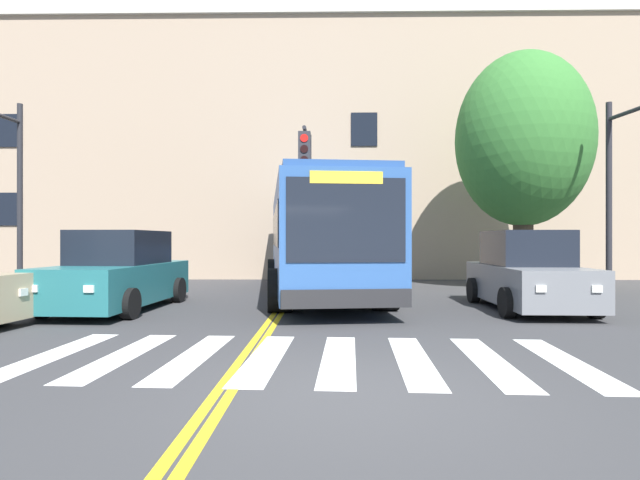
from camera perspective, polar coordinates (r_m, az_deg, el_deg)
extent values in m
plane|color=#38383A|center=(5.64, 3.41, -17.14)|extent=(120.00, 120.00, 0.00)
cube|color=white|center=(8.37, -28.05, -11.44)|extent=(0.61, 3.05, 0.01)
cube|color=white|center=(7.89, -21.51, -12.15)|extent=(0.61, 3.05, 0.01)
cube|color=white|center=(7.52, -14.19, -12.75)|extent=(0.61, 3.05, 0.01)
cube|color=white|center=(7.28, -6.22, -13.18)|extent=(0.61, 3.05, 0.01)
cube|color=white|center=(7.18, 2.15, -13.36)|extent=(0.61, 3.05, 0.01)
cube|color=white|center=(7.23, 10.58, -13.27)|extent=(0.61, 3.05, 0.01)
cube|color=white|center=(7.42, 18.72, -12.92)|extent=(0.61, 3.05, 0.01)
cube|color=white|center=(7.75, 26.28, -12.36)|extent=(0.61, 3.05, 0.01)
cube|color=gold|center=(21.11, -2.40, -4.53)|extent=(0.12, 36.00, 0.01)
cube|color=gold|center=(21.10, -1.96, -4.53)|extent=(0.12, 36.00, 0.01)
cube|color=#2D5699|center=(14.90, -0.16, 0.22)|extent=(3.84, 10.85, 2.74)
cube|color=black|center=(15.09, 4.78, 1.26)|extent=(1.19, 9.70, 0.99)
cube|color=black|center=(14.83, -5.18, 1.28)|extent=(1.19, 9.70, 0.99)
cube|color=black|center=(9.63, 3.04, 2.31)|extent=(2.32, 0.30, 1.64)
cube|color=yellow|center=(9.69, 3.05, 7.17)|extent=(1.42, 0.20, 0.24)
cube|color=#232326|center=(9.66, 3.07, -6.72)|extent=(2.53, 0.40, 0.36)
cube|color=#294E89|center=(14.98, -0.16, 5.77)|extent=(3.63, 10.41, 0.16)
cylinder|color=black|center=(11.91, 7.43, -5.59)|extent=(0.68, 1.07, 1.01)
cylinder|color=black|center=(11.59, -4.63, -5.74)|extent=(0.68, 1.07, 1.01)
cylinder|color=black|center=(17.47, 3.11, -3.82)|extent=(0.68, 1.07, 1.01)
cylinder|color=black|center=(17.25, -5.07, -3.86)|extent=(0.68, 1.07, 1.01)
cube|color=#236B70|center=(12.92, -22.09, -4.57)|extent=(2.11, 4.75, 0.91)
cube|color=black|center=(13.01, -21.82, -0.77)|extent=(1.80, 2.32, 0.80)
cube|color=white|center=(10.57, -24.91, -5.09)|extent=(0.20, 0.05, 0.14)
cube|color=white|center=(11.16, -30.01, -4.82)|extent=(0.20, 0.05, 0.14)
cylinder|color=black|center=(11.24, -20.89, -6.82)|extent=(0.25, 0.67, 0.66)
cylinder|color=black|center=(12.17, -29.19, -6.30)|extent=(0.25, 0.67, 0.66)
cylinder|color=black|center=(13.91, -15.89, -5.51)|extent=(0.25, 0.67, 0.66)
cylinder|color=black|center=(14.66, -23.00, -5.23)|extent=(0.25, 0.67, 0.66)
cube|color=slate|center=(12.93, 22.62, -4.64)|extent=(1.89, 4.28, 0.88)
cube|color=black|center=(13.01, 22.42, -0.84)|extent=(1.66, 2.07, 0.83)
cube|color=white|center=(11.19, 29.10, -4.91)|extent=(0.20, 0.04, 0.14)
cube|color=white|center=(10.74, 23.94, -5.11)|extent=(0.20, 0.04, 0.14)
cylinder|color=black|center=(12.13, 28.93, -6.32)|extent=(0.23, 0.66, 0.66)
cylinder|color=black|center=(11.42, 20.59, -6.71)|extent=(0.23, 0.66, 0.66)
cylinder|color=black|center=(14.52, 24.21, -5.28)|extent=(0.23, 0.66, 0.66)
cylinder|color=black|center=(13.93, 17.14, -5.50)|extent=(0.23, 0.66, 0.66)
cube|color=#AD1E1E|center=(24.84, -1.49, -2.40)|extent=(2.35, 4.57, 0.90)
cube|color=black|center=(24.95, -1.44, -0.44)|extent=(1.89, 2.29, 0.80)
cube|color=white|center=(22.57, -1.01, -2.41)|extent=(0.20, 0.06, 0.14)
cube|color=white|center=(22.77, -3.76, -2.39)|extent=(0.20, 0.06, 0.14)
cylinder|color=black|center=(23.38, 0.25, -3.28)|extent=(0.30, 0.68, 0.66)
cylinder|color=black|center=(23.70, -4.26, -3.24)|extent=(0.30, 0.68, 0.66)
cylinder|color=black|center=(26.07, 1.04, -2.95)|extent=(0.30, 0.68, 0.66)
cylinder|color=black|center=(26.36, -3.03, -2.92)|extent=(0.30, 0.68, 0.66)
cube|color=white|center=(10.93, -30.78, -5.14)|extent=(0.06, 0.20, 0.14)
cylinder|color=black|center=(11.75, -32.73, -6.66)|extent=(0.62, 0.29, 0.60)
cylinder|color=#28282D|center=(16.03, 30.13, 3.86)|extent=(0.16, 0.16, 5.49)
cylinder|color=#28282D|center=(17.57, -31.08, 3.99)|extent=(0.16, 0.16, 5.78)
cylinder|color=#28282D|center=(16.77, -1.25, 3.19)|extent=(0.16, 0.16, 5.20)
cylinder|color=#28282D|center=(15.53, -1.51, 11.52)|extent=(0.13, 3.06, 0.11)
cube|color=#28282D|center=(14.06, -1.79, 10.25)|extent=(0.34, 0.28, 1.00)
cylinder|color=red|center=(13.97, -1.82, 11.57)|extent=(0.22, 0.03, 0.22)
cylinder|color=black|center=(13.91, -1.82, 10.36)|extent=(0.22, 0.03, 0.22)
cylinder|color=black|center=(13.86, -1.82, 9.14)|extent=(0.22, 0.03, 0.22)
cylinder|color=#4C3D2D|center=(18.11, 22.20, -1.20)|extent=(0.65, 0.65, 2.57)
ellipsoid|color=#387A33|center=(18.43, 22.20, 10.60)|extent=(5.95, 6.09, 5.84)
cube|color=tan|center=(26.30, 4.28, 9.40)|extent=(37.71, 9.82, 11.93)
cube|color=beige|center=(23.17, 5.08, 25.20)|extent=(37.71, 0.16, 0.60)
cube|color=black|center=(25.00, -31.99, 3.01)|extent=(1.10, 0.06, 1.40)
cube|color=black|center=(21.06, 5.07, 3.58)|extent=(1.10, 0.06, 1.40)
cube|color=black|center=(25.40, -31.99, 10.56)|extent=(1.10, 0.06, 1.40)
cube|color=black|center=(21.53, 5.07, 12.49)|extent=(1.10, 0.06, 1.40)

